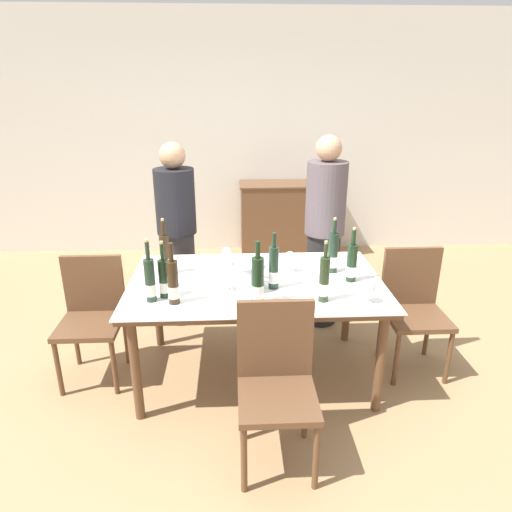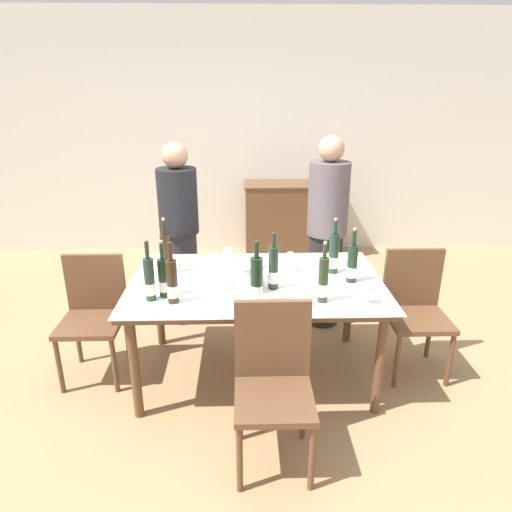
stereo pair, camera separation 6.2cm
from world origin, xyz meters
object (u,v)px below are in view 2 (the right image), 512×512
Objects in this scene: chair_near_front at (273,375)px; wine_glass_2 at (227,252)px; wine_glass_1 at (368,289)px; wine_glass_4 at (261,266)px; chair_left_end at (94,309)px; dining_table at (256,290)px; wine_bottle_2 at (172,282)px; person_host at (180,236)px; chair_right_end at (415,304)px; ice_bucket at (250,276)px; wine_bottle_4 at (323,281)px; wine_bottle_7 at (352,264)px; wine_bottle_5 at (150,280)px; wine_bottle_8 at (273,269)px; wine_glass_0 at (224,276)px; wine_bottle_0 at (256,282)px; wine_bottle_6 at (166,255)px; wine_glass_3 at (290,258)px; wine_bottle_1 at (334,254)px; wine_bottle_3 at (164,278)px; sideboard_cabinet at (292,220)px; person_guest_left at (326,235)px.

wine_glass_2 is at bearing 104.62° from chair_near_front.
chair_near_front reaches higher than wine_glass_1.
wine_glass_1 is 1.05× the size of wine_glass_4.
chair_left_end is at bearing 177.60° from wine_glass_4.
wine_glass_4 reaches higher than dining_table.
wine_glass_2 is (0.31, 0.61, -0.04)m from wine_bottle_2.
person_host is at bearing 56.04° from chair_left_end.
chair_right_end is at bearing 2.68° from wine_glass_4.
wine_bottle_4 reaches higher than ice_bucket.
person_host reaches higher than wine_bottle_7.
wine_bottle_5 is 1.06× the size of wine_bottle_8.
dining_table is at bearing 140.93° from wine_bottle_4.
wine_glass_2 is at bearing 89.20° from wine_glass_0.
wine_glass_2 is (-0.31, 0.41, -0.04)m from wine_bottle_8.
person_host reaches higher than wine_bottle_2.
chair_right_end is (1.20, 0.22, -0.33)m from ice_bucket.
wine_bottle_5 is 1.33m from wine_glass_1.
person_host is at bearing 95.36° from wine_bottle_2.
wine_bottle_6 is at bearing 141.17° from wine_bottle_0.
wine_bottle_0 is 2.88× the size of wine_glass_2.
wine_glass_0 is 0.17× the size of chair_left_end.
chair_right_end is at bearing -3.66° from wine_glass_3.
wine_glass_1 is at bearing -23.25° from wine_bottle_8.
wine_bottle_1 is at bearing 18.56° from wine_bottle_5.
wine_bottle_1 is 0.51m from wine_bottle_8.
ice_bucket reaches higher than chair_left_end.
wine_glass_3 is at bearing 62.56° from wine_bottle_0.
wine_bottle_0 reaches higher than wine_bottle_7.
chair_right_end reaches higher than dining_table.
wine_bottle_2 is 0.84m from chair_left_end.
wine_glass_2 is (-0.16, 0.43, 0.00)m from ice_bucket.
wine_bottle_8 is 2.62× the size of wine_glass_1.
wine_bottle_8 is at bearing 7.93° from wine_bottle_3.
chair_right_end is (1.77, -0.07, -0.37)m from wine_bottle_6.
chair_near_front is at bearing -79.22° from ice_bucket.
wine_bottle_7 is at bearing -86.93° from sideboard_cabinet.
wine_bottle_3 is at bearing 173.70° from wine_bottle_4.
person_guest_left reaches higher than wine_bottle_2.
wine_bottle_3 is 0.97× the size of wine_bottle_8.
wine_glass_0 is (0.37, 0.08, -0.02)m from wine_bottle_3.
wine_bottle_5 reaches higher than wine_bottle_4.
wine_glass_0 is 1.03m from chair_left_end.
wine_bottle_8 is at bearing -53.33° from person_host.
wine_glass_4 is at bearing 83.36° from wine_bottle_0.
wine_bottle_1 is 0.99× the size of wine_bottle_6.
wine_bottle_0 is 0.44× the size of chair_near_front.
wine_glass_0 is at bearing 163.14° from wine_bottle_4.
ice_bucket is at bearing 100.78° from chair_near_front.
chair_right_end is at bearing 11.11° from wine_bottle_8.
wine_bottle_0 reaches higher than wine_bottle_8.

